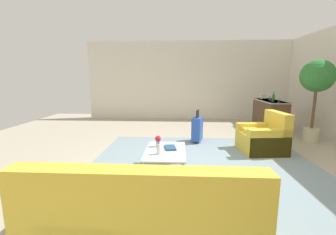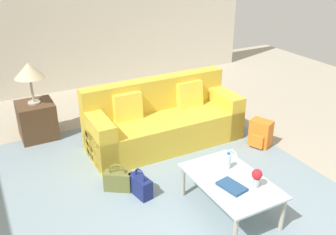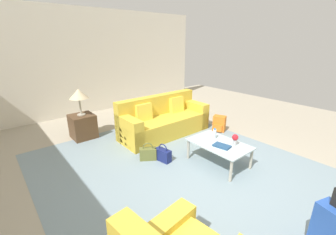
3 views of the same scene
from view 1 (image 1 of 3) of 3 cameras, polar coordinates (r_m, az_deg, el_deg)
ground_plane at (r=4.47m, az=6.23°, el=-11.90°), size 12.00×12.00×0.00m
wall_left at (r=9.21m, az=4.77°, el=9.30°), size 0.12×8.00×3.10m
area_rug at (r=3.94m, az=9.71°, el=-15.09°), size 5.20×4.40×0.01m
couch at (r=2.40m, az=-6.44°, el=-24.27°), size 0.85×2.23×0.93m
armchair at (r=5.57m, az=23.29°, el=-4.95°), size 0.97×0.99×0.91m
coffee_table at (r=3.97m, az=-0.67°, el=-9.04°), size 1.08×0.70×0.42m
water_bottle at (r=3.74m, az=-2.43°, el=-7.93°), size 0.06×0.06×0.20m
coffee_table_book at (r=4.06m, az=0.58°, el=-7.65°), size 0.32×0.23×0.03m
flower_vase at (r=4.14m, az=-2.56°, el=-5.74°), size 0.11×0.11×0.21m
bar_console at (r=7.87m, az=24.34°, el=0.60°), size 1.61×0.60×0.96m
wine_glass_leftmost at (r=8.32m, az=23.35°, el=5.13°), size 0.08×0.08×0.15m
wine_glass_left_of_centre at (r=7.99m, az=24.46°, el=4.87°), size 0.08×0.08×0.15m
wine_glass_right_of_centre at (r=7.62m, az=24.93°, el=4.63°), size 0.08×0.08×0.15m
wine_glass_rightmost at (r=7.30m, az=26.32°, el=4.33°), size 0.08×0.08×0.15m
wine_bottle_clear at (r=8.21m, az=22.72°, el=5.17°), size 0.07×0.07×0.30m
wine_bottle_green at (r=7.32m, az=25.19°, el=4.49°), size 0.07×0.07×0.30m
suitcase_blue at (r=5.91m, az=7.44°, el=-2.84°), size 0.45×0.33×0.85m
handbag_navy at (r=3.42m, az=11.41°, el=-16.94°), size 0.34×0.19×0.36m
handbag_white at (r=3.60m, az=-9.14°, el=-15.43°), size 0.32×0.14×0.36m
handbag_olive at (r=3.26m, az=15.56°, el=-18.55°), size 0.29×0.34×0.36m
backpack_orange at (r=3.48m, az=-24.55°, el=-16.00°), size 0.36×0.33×0.40m
potted_ficus at (r=6.87m, az=33.61°, el=7.55°), size 0.81×0.81×2.12m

